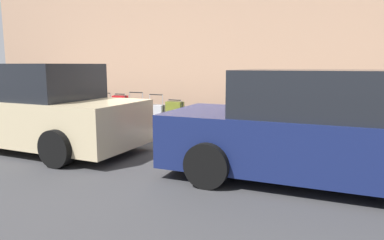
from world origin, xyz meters
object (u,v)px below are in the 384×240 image
Objects in this scene: suitcase_silver_8 at (156,116)px; suitcase_red_10 at (120,110)px; parked_car_beige_1 at (38,110)px; suitcase_navy_2 at (284,124)px; suitcase_navy_9 at (137,114)px; suitcase_olive_7 at (175,115)px; suitcase_black_11 at (104,113)px; suitcase_olive_0 at (338,126)px; parked_car_navy_0 at (320,131)px; bollard_post at (49,105)px; fire_hydrant at (75,108)px; suitcase_black_4 at (235,122)px; suitcase_silver_1 at (311,122)px; suitcase_maroon_5 at (212,121)px; suitcase_red_3 at (257,123)px; suitcase_teal_6 at (192,121)px.

suitcase_silver_8 is 1.02m from suitcase_red_10.
parked_car_beige_1 is at bearing 58.63° from suitcase_silver_8.
suitcase_navy_2 is 0.94× the size of suitcase_navy_9.
suitcase_olive_7 is at bearing -129.82° from parked_car_beige_1.
suitcase_silver_8 is 1.54m from suitcase_black_11.
parked_car_navy_0 reaches higher than suitcase_olive_0.
suitcase_black_11 is 1.73m from bollard_post.
fire_hydrant is at bearing 1.79° from suitcase_silver_8.
suitcase_navy_9 reaches higher than suitcase_silver_8.
suitcase_olive_7 is at bearing -178.43° from suitcase_red_10.
suitcase_navy_2 is 0.96× the size of suitcase_black_4.
bollard_post is (2.23, 0.17, 0.07)m from suitcase_red_10.
suitcase_silver_1 is at bearing -179.73° from suitcase_olive_7.
suitcase_navy_9 reaches higher than suitcase_navy_2.
bollard_post reaches higher than suitcase_maroon_5.
suitcase_red_3 is at bearing -178.35° from bollard_post.
suitcase_olive_7 is (0.49, -0.11, 0.08)m from suitcase_teal_6.
suitcase_black_4 is 5.28m from bollard_post.
suitcase_silver_8 is at bearing -4.32° from suitcase_maroon_5.
suitcase_red_3 is 5.02m from fire_hydrant.
parked_car_navy_0 is at bearing 137.29° from suitcase_maroon_5.
parked_car_navy_0 is (-2.41, 2.23, 0.35)m from suitcase_maroon_5.
suitcase_silver_1 is at bearing -178.85° from suitcase_black_4.
suitcase_silver_1 is 6.13m from fire_hydrant.
suitcase_black_4 is (2.15, -0.05, -0.07)m from suitcase_olive_0.
suitcase_olive_0 is 3.65m from suitcase_olive_7.
suitcase_silver_1 is at bearing -83.08° from parked_car_navy_0.
bollard_post is at bearing 1.47° from suitcase_teal_6.
parked_car_navy_0 is at bearing 145.67° from suitcase_olive_7.
suitcase_red_3 is 0.52m from suitcase_black_4.
suitcase_navy_2 is at bearing -179.81° from suitcase_black_4.
suitcase_red_3 is 0.14× the size of parked_car_beige_1.
bollard_post is at bearing 1.36° from suitcase_maroon_5.
suitcase_navy_2 is 4.12m from suitcase_red_10.
suitcase_maroon_5 is at bearing 174.18° from suitcase_olive_7.
suitcase_olive_7 is 0.80× the size of bollard_post.
suitcase_olive_0 is 1.09× the size of suitcase_navy_2.
suitcase_maroon_5 is at bearing 2.97° from suitcase_red_3.
parked_car_beige_1 is (3.45, 2.31, 0.39)m from suitcase_black_4.
suitcase_black_11 is at bearing 1.78° from suitcase_silver_8.
parked_car_beige_1 is (1.43, 2.34, 0.37)m from suitcase_silver_8.
suitcase_red_3 is 0.86× the size of suitcase_olive_7.
suitcase_red_10 is at bearing 0.45° from suitcase_black_4.
suitcase_maroon_5 is 4.77m from bollard_post.
fire_hydrant is (4.50, 0.05, 0.11)m from suitcase_black_4.
bollard_post reaches higher than fire_hydrant.
suitcase_navy_9 is 0.97× the size of bollard_post.
parked_car_navy_0 reaches higher than suitcase_red_10.
suitcase_red_3 is at bearing 179.81° from suitcase_black_11.
bollard_post is at bearing 1.65° from suitcase_red_3.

